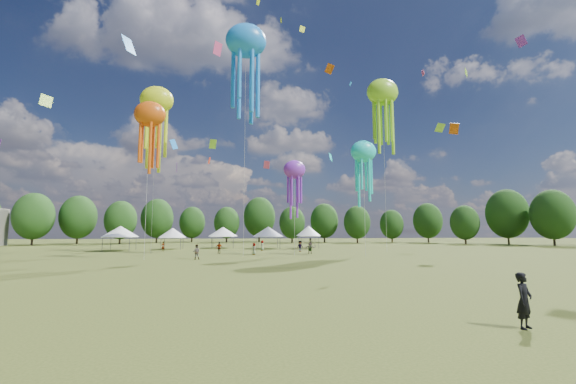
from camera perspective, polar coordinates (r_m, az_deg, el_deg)
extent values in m
plane|color=#384416|center=(12.35, 3.41, -20.68)|extent=(300.00, 300.00, 0.00)
imported|color=black|center=(14.52, 32.77, -13.96)|extent=(0.77, 0.68, 1.78)
imported|color=gray|center=(42.64, -14.03, -9.01)|extent=(0.82, 0.65, 1.64)
imported|color=gray|center=(60.67, -4.01, -8.27)|extent=(0.68, 0.89, 1.63)
imported|color=gray|center=(67.77, 3.46, -7.96)|extent=(1.04, 1.11, 1.83)
imported|color=gray|center=(56.87, 1.90, -8.40)|extent=(1.23, 0.95, 1.68)
imported|color=gray|center=(52.96, -10.64, -8.50)|extent=(0.96, 0.44, 1.61)
imported|color=gray|center=(52.29, 3.43, -8.64)|extent=(1.54, 0.83, 1.58)
imported|color=gray|center=(60.73, -18.83, -8.00)|extent=(0.64, 0.66, 1.53)
imported|color=gray|center=(49.69, -5.29, -8.78)|extent=(0.62, 0.83, 1.55)
cylinder|color=#47474C|center=(65.37, -26.85, -7.27)|extent=(0.08, 0.08, 2.10)
cylinder|color=#47474C|center=(69.23, -25.78, -7.22)|extent=(0.08, 0.08, 2.10)
cylinder|color=#47474C|center=(64.20, -23.39, -7.45)|extent=(0.08, 0.08, 2.10)
cylinder|color=#47474C|center=(68.13, -22.49, -7.39)|extent=(0.08, 0.08, 2.10)
cube|color=white|center=(66.68, -24.59, -6.39)|extent=(4.46, 4.46, 0.10)
cone|color=white|center=(66.67, -24.55, -5.57)|extent=(5.80, 5.80, 1.80)
cylinder|color=#47474C|center=(66.27, -19.13, -7.63)|extent=(0.08, 0.08, 1.94)
cylinder|color=#47474C|center=(69.45, -18.62, -7.56)|extent=(0.08, 0.08, 1.94)
cylinder|color=#47474C|center=(65.75, -16.34, -7.73)|extent=(0.08, 0.08, 1.94)
cylinder|color=#47474C|center=(68.95, -15.96, -7.66)|extent=(0.08, 0.08, 1.94)
cube|color=white|center=(67.56, -17.48, -6.78)|extent=(3.63, 3.63, 0.10)
cone|color=white|center=(67.55, -17.46, -6.03)|extent=(4.72, 4.72, 1.66)
cylinder|color=#47474C|center=(68.76, -11.76, -7.72)|extent=(0.08, 0.08, 2.06)
cylinder|color=#47474C|center=(72.63, -11.57, -7.63)|extent=(0.08, 0.08, 2.06)
cylinder|color=#47474C|center=(68.63, -8.49, -7.78)|extent=(0.08, 0.08, 2.06)
cylinder|color=#47474C|center=(72.52, -8.48, -7.69)|extent=(0.08, 0.08, 2.06)
cube|color=white|center=(70.58, -10.06, -6.83)|extent=(4.28, 4.28, 0.10)
cone|color=white|center=(70.58, -10.04, -6.07)|extent=(5.57, 5.57, 1.77)
cylinder|color=#47474C|center=(65.31, -4.66, -7.91)|extent=(0.08, 0.08, 2.08)
cylinder|color=#47474C|center=(69.19, -4.87, -7.81)|extent=(0.08, 0.08, 2.08)
cylinder|color=#47474C|center=(65.67, -1.25, -7.92)|extent=(0.08, 0.08, 2.08)
cylinder|color=#47474C|center=(69.52, -1.64, -7.82)|extent=(0.08, 0.08, 2.08)
cube|color=white|center=(67.37, -3.10, -6.94)|extent=(4.28, 4.28, 0.10)
cone|color=white|center=(67.36, -3.09, -6.14)|extent=(5.57, 5.57, 1.79)
cylinder|color=#47474C|center=(66.54, 2.14, -7.85)|extent=(0.08, 0.08, 2.17)
cylinder|color=#47474C|center=(69.63, 1.67, -7.78)|extent=(0.08, 0.08, 2.17)
cylinder|color=#47474C|center=(67.17, 4.80, -7.82)|extent=(0.08, 0.08, 2.17)
cylinder|color=#47474C|center=(70.23, 4.22, -7.75)|extent=(0.08, 0.08, 2.17)
cube|color=white|center=(68.35, 3.20, -6.85)|extent=(3.54, 3.54, 0.10)
cone|color=white|center=(68.34, 3.20, -6.03)|extent=(4.60, 4.60, 1.86)
ellipsoid|color=#E4540E|center=(45.64, -20.63, 11.22)|extent=(3.50, 2.45, 2.97)
cylinder|color=beige|center=(43.95, -21.03, 0.95)|extent=(0.03, 0.03, 16.40)
ellipsoid|color=#1B83F4|center=(53.20, -6.53, 22.25)|extent=(5.41, 3.79, 4.60)
cylinder|color=beige|center=(48.12, -6.73, 7.23)|extent=(0.03, 0.03, 28.36)
ellipsoid|color=#1BE8E7|center=(48.42, 11.61, 6.17)|extent=(3.32, 2.32, 2.82)
cylinder|color=beige|center=(47.46, 11.78, -1.70)|extent=(0.03, 0.03, 13.30)
ellipsoid|color=#EBFF1A|center=(59.70, -19.69, 13.28)|extent=(4.85, 3.40, 4.13)
cylinder|color=beige|center=(57.03, -20.09, 2.50)|extent=(0.03, 0.03, 22.57)
ellipsoid|color=purple|center=(47.82, 1.01, 3.50)|extent=(2.87, 2.01, 2.44)
cylinder|color=beige|center=(47.22, 1.02, -3.15)|extent=(0.03, 0.03, 11.10)
ellipsoid|color=#97E525|center=(63.06, 14.44, 14.76)|extent=(5.12, 3.59, 4.35)
cylinder|color=beige|center=(59.77, 14.76, 3.31)|extent=(0.03, 0.03, 25.37)
cube|color=#EBFF1A|center=(58.78, 2.21, 23.92)|extent=(0.98, 0.27, 1.16)
cube|color=#97E525|center=(77.61, -11.58, 7.30)|extent=(1.64, 0.64, 2.12)
cube|color=#1B83F4|center=(83.18, 9.66, 16.22)|extent=(0.76, 0.70, 0.91)
cube|color=#FD4A85|center=(57.64, -3.33, 4.23)|extent=(0.98, 0.75, 1.30)
cube|color=purple|center=(52.52, 32.43, 19.13)|extent=(1.12, 0.81, 1.32)
cube|color=#EBFF1A|center=(74.56, -4.67, 27.26)|extent=(0.73, 0.82, 0.90)
cube|color=#97E525|center=(63.64, 25.89, 16.35)|extent=(0.96, 0.93, 1.45)
cube|color=#1B83F4|center=(51.29, -23.47, 20.18)|extent=(1.48, 1.73, 2.24)
cube|color=#FD4A85|center=(59.88, -10.85, 20.98)|extent=(1.38, 1.45, 1.89)
cube|color=purple|center=(77.29, -16.86, 3.68)|extent=(0.38, 1.86, 2.23)
cube|color=#E4540E|center=(75.45, 6.46, 18.46)|extent=(1.94, 0.84, 2.06)
cube|color=#97E525|center=(85.96, 22.51, 9.20)|extent=(2.06, 1.13, 2.47)
cube|color=#1BE8E7|center=(84.38, 6.62, 5.43)|extent=(0.96, 1.66, 1.99)
cube|color=#FD4A85|center=(51.56, 20.20, 16.95)|extent=(0.14, 0.75, 0.84)
cube|color=purple|center=(73.46, -38.16, 5.83)|extent=(1.08, 1.24, 1.92)
cube|color=red|center=(65.78, -12.11, 4.80)|extent=(0.42, 1.12, 1.29)
cube|color=#E4540E|center=(59.34, 24.35, 8.93)|extent=(1.21, 1.52, 1.67)
cube|color=#EBFF1A|center=(76.73, -1.10, 25.07)|extent=(0.32, 1.05, 1.13)
cube|color=#97E525|center=(39.87, -33.41, 11.72)|extent=(0.87, 0.98, 1.31)
cube|color=#1B83F4|center=(66.17, -17.30, 7.08)|extent=(1.31, 1.37, 2.04)
cylinder|color=#38281C|center=(100.45, -34.89, -5.84)|extent=(0.44, 0.44, 3.36)
ellipsoid|color=#1E4015|center=(100.50, -34.72, -3.09)|extent=(8.40, 8.40, 10.51)
cylinder|color=#38281C|center=(104.49, -29.89, -6.08)|extent=(0.44, 0.44, 3.41)
ellipsoid|color=#1E4015|center=(104.54, -29.75, -3.39)|extent=(8.53, 8.53, 10.66)
cylinder|color=#38281C|center=(100.78, -24.63, -6.46)|extent=(0.44, 0.44, 3.07)
ellipsoid|color=#1E4015|center=(100.81, -24.52, -3.96)|extent=(7.66, 7.66, 9.58)
cylinder|color=#38281C|center=(107.16, -19.71, -6.50)|extent=(0.44, 0.44, 3.43)
ellipsoid|color=#1E4015|center=(107.21, -19.61, -3.87)|extent=(8.58, 8.58, 10.73)
cylinder|color=#38281C|center=(111.37, -14.69, -6.76)|extent=(0.44, 0.44, 2.95)
ellipsoid|color=#1E4015|center=(111.39, -14.63, -4.58)|extent=(7.37, 7.37, 9.21)
cylinder|color=#38281C|center=(106.81, -9.51, -6.92)|extent=(0.44, 0.44, 2.89)
ellipsoid|color=#1E4015|center=(106.83, -9.47, -4.69)|extent=(7.23, 7.23, 9.04)
cylinder|color=#38281C|center=(111.45, -4.48, -6.71)|extent=(0.44, 0.44, 3.84)
ellipsoid|color=#1E4015|center=(111.53, -4.46, -3.87)|extent=(9.60, 9.60, 11.99)
cylinder|color=#38281C|center=(101.37, 0.64, -7.07)|extent=(0.44, 0.44, 2.84)
ellipsoid|color=#1E4015|center=(101.39, 0.64, -4.76)|extent=(7.11, 7.11, 8.89)
cylinder|color=#38281C|center=(105.83, 5.68, -6.91)|extent=(0.44, 0.44, 3.16)
ellipsoid|color=#1E4015|center=(105.87, 5.65, -4.45)|extent=(7.91, 7.91, 9.88)
cylinder|color=#38281C|center=(102.50, 10.70, -6.94)|extent=(0.44, 0.44, 2.88)
ellipsoid|color=#1E4015|center=(102.52, 10.66, -4.63)|extent=(7.21, 7.21, 9.01)
cylinder|color=#38281C|center=(108.27, 15.83, -6.84)|extent=(0.44, 0.44, 2.63)
ellipsoid|color=#1E4015|center=(108.28, 15.77, -4.84)|extent=(6.57, 6.57, 8.22)
cylinder|color=#38281C|center=(109.13, 20.93, -6.53)|extent=(0.44, 0.44, 3.13)
ellipsoid|color=#1E4015|center=(109.16, 20.84, -4.17)|extent=(7.81, 7.81, 9.77)
cylinder|color=#38281C|center=(100.59, 25.82, -6.51)|extent=(0.44, 0.44, 2.72)
ellipsoid|color=#1E4015|center=(100.60, 25.72, -4.28)|extent=(6.80, 6.80, 8.50)
cylinder|color=#38281C|center=(103.80, 31.00, -5.91)|extent=(0.44, 0.44, 3.81)
ellipsoid|color=#1E4015|center=(103.88, 30.83, -2.90)|extent=(9.52, 9.52, 11.90)
cylinder|color=#38281C|center=(99.35, 35.96, -5.74)|extent=(0.44, 0.44, 3.51)
ellipsoid|color=#1E4015|center=(99.41, 35.77, -2.84)|extent=(8.78, 8.78, 10.97)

